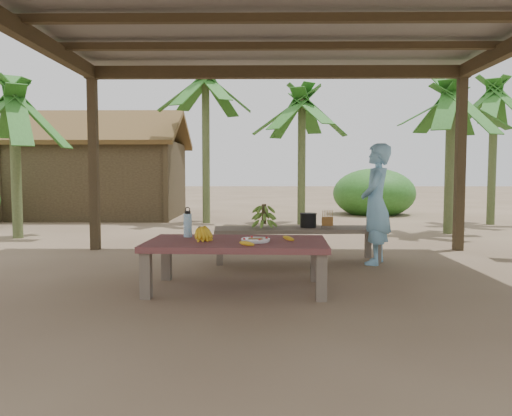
{
  "coord_description": "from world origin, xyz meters",
  "views": [
    {
      "loc": [
        -0.22,
        -5.34,
        1.18
      ],
      "look_at": [
        -0.28,
        0.1,
        0.8
      ],
      "focal_mm": 35.0,
      "sensor_mm": 36.0,
      "label": 1
    }
  ],
  "objects_px": {
    "bench": "(297,232)",
    "water_flask": "(188,224)",
    "cooking_pot": "(308,221)",
    "woman": "(376,204)",
    "work_table": "(237,247)",
    "plate": "(256,240)",
    "ripe_banana_bunch": "(200,233)"
  },
  "relations": [
    {
      "from": "bench",
      "to": "water_flask",
      "type": "distance_m",
      "value": 1.87
    },
    {
      "from": "cooking_pot",
      "to": "woman",
      "type": "bearing_deg",
      "value": -16.24
    },
    {
      "from": "work_table",
      "to": "bench",
      "type": "xyz_separation_m",
      "value": [
        0.72,
        1.64,
        -0.04
      ]
    },
    {
      "from": "plate",
      "to": "water_flask",
      "type": "relative_size",
      "value": 0.89
    },
    {
      "from": "plate",
      "to": "cooking_pot",
      "type": "height_order",
      "value": "cooking_pot"
    },
    {
      "from": "work_table",
      "to": "cooking_pot",
      "type": "xyz_separation_m",
      "value": [
        0.88,
        1.71,
        0.11
      ]
    },
    {
      "from": "work_table",
      "to": "plate",
      "type": "relative_size",
      "value": 6.41
    },
    {
      "from": "bench",
      "to": "water_flask",
      "type": "height_order",
      "value": "water_flask"
    },
    {
      "from": "water_flask",
      "to": "bench",
      "type": "bearing_deg",
      "value": 47.03
    },
    {
      "from": "ripe_banana_bunch",
      "to": "woman",
      "type": "distance_m",
      "value": 2.57
    },
    {
      "from": "water_flask",
      "to": "cooking_pot",
      "type": "distance_m",
      "value": 2.01
    },
    {
      "from": "ripe_banana_bunch",
      "to": "woman",
      "type": "xyz_separation_m",
      "value": [
        2.11,
        1.45,
        0.2
      ]
    },
    {
      "from": "bench",
      "to": "woman",
      "type": "bearing_deg",
      "value": -13.55
    },
    {
      "from": "cooking_pot",
      "to": "work_table",
      "type": "bearing_deg",
      "value": -117.24
    },
    {
      "from": "cooking_pot",
      "to": "water_flask",
      "type": "bearing_deg",
      "value": -134.89
    },
    {
      "from": "ripe_banana_bunch",
      "to": "plate",
      "type": "relative_size",
      "value": 0.9
    },
    {
      "from": "cooking_pot",
      "to": "woman",
      "type": "height_order",
      "value": "woman"
    },
    {
      "from": "plate",
      "to": "woman",
      "type": "xyz_separation_m",
      "value": [
        1.54,
        1.56,
        0.26
      ]
    },
    {
      "from": "cooking_pot",
      "to": "woman",
      "type": "xyz_separation_m",
      "value": [
        0.85,
        -0.25,
        0.24
      ]
    },
    {
      "from": "work_table",
      "to": "plate",
      "type": "height_order",
      "value": "plate"
    },
    {
      "from": "work_table",
      "to": "ripe_banana_bunch",
      "type": "relative_size",
      "value": 7.12
    },
    {
      "from": "ripe_banana_bunch",
      "to": "cooking_pot",
      "type": "height_order",
      "value": "ripe_banana_bunch"
    },
    {
      "from": "bench",
      "to": "plate",
      "type": "xyz_separation_m",
      "value": [
        -0.53,
        -1.74,
        0.12
      ]
    },
    {
      "from": "bench",
      "to": "cooking_pot",
      "type": "relative_size",
      "value": 10.27
    },
    {
      "from": "water_flask",
      "to": "woman",
      "type": "distance_m",
      "value": 2.56
    },
    {
      "from": "water_flask",
      "to": "ripe_banana_bunch",
      "type": "bearing_deg",
      "value": -59.55
    },
    {
      "from": "plate",
      "to": "work_table",
      "type": "bearing_deg",
      "value": 153.93
    },
    {
      "from": "ripe_banana_bunch",
      "to": "cooking_pot",
      "type": "relative_size",
      "value": 1.19
    },
    {
      "from": "work_table",
      "to": "bench",
      "type": "distance_m",
      "value": 1.8
    },
    {
      "from": "water_flask",
      "to": "plate",
      "type": "bearing_deg",
      "value": -27.45
    },
    {
      "from": "plate",
      "to": "water_flask",
      "type": "bearing_deg",
      "value": 152.55
    },
    {
      "from": "bench",
      "to": "woman",
      "type": "xyz_separation_m",
      "value": [
        1.01,
        -0.18,
        0.39
      ]
    }
  ]
}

